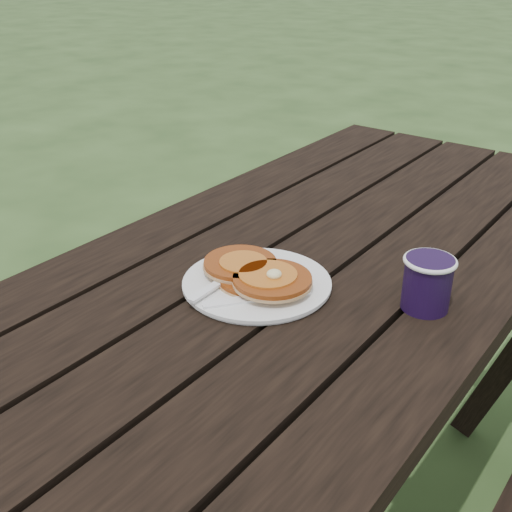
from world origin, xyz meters
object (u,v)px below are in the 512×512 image
Objects in this scene: pancake_stack at (257,274)px; coffee_cup at (428,280)px; picnic_table at (289,425)px; plate at (257,284)px.

coffee_cup is (0.26, 0.11, 0.03)m from pancake_stack.
picnic_table is at bearing 87.13° from pancake_stack.
coffee_cup reaches higher than pancake_stack.
pancake_stack is 0.28m from coffee_cup.
plate is 1.19× the size of pancake_stack.
picnic_table is 8.69× the size of pancake_stack.
coffee_cup is at bearing 22.55° from pancake_stack.
plate is at bearing -92.89° from picnic_table.
plate is 0.02m from pancake_stack.
coffee_cup is at bearing 22.47° from plate.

